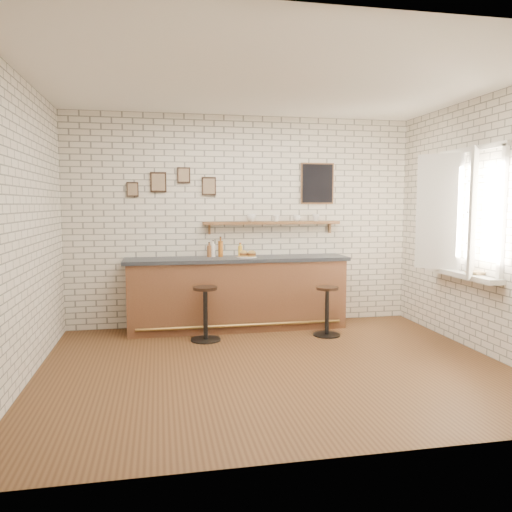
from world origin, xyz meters
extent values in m
plane|color=brown|center=(0.00, 0.00, 0.00)|extent=(5.00, 5.00, 0.00)
cube|color=brown|center=(-0.14, 1.70, 0.48)|extent=(3.00, 0.58, 0.96)
cube|color=#2D333A|center=(-0.14, 1.70, 0.98)|extent=(3.10, 0.62, 0.05)
cylinder|color=olive|center=(-0.14, 1.38, 0.12)|extent=(2.79, 0.04, 0.04)
cylinder|color=white|center=(-0.01, 1.68, 1.02)|extent=(0.28, 0.28, 0.01)
cylinder|color=#E2A04F|center=(0.05, 1.70, 1.02)|extent=(0.05, 0.05, 0.00)
cylinder|color=#E2A04F|center=(0.03, 1.67, 1.02)|extent=(0.05, 0.05, 0.00)
cylinder|color=#E2A04F|center=(-0.11, 1.76, 1.02)|extent=(0.06, 0.06, 0.00)
cylinder|color=#E2A04F|center=(0.02, 1.72, 1.02)|extent=(0.06, 0.06, 0.00)
cylinder|color=#E2A04F|center=(-0.12, 1.64, 1.02)|extent=(0.06, 0.06, 0.00)
cylinder|color=#E2A04F|center=(0.06, 1.68, 1.02)|extent=(0.04, 0.04, 0.00)
cylinder|color=#E2A04F|center=(-0.02, 1.63, 1.02)|extent=(0.05, 0.05, 0.00)
cylinder|color=#E2A04F|center=(-0.11, 1.62, 1.02)|extent=(0.04, 0.04, 0.00)
cylinder|color=#E2A04F|center=(-0.16, 1.70, 1.02)|extent=(0.05, 0.05, 0.00)
cylinder|color=#E2A04F|center=(0.03, 1.63, 1.02)|extent=(0.06, 0.06, 0.00)
cylinder|color=#E2A04F|center=(-0.10, 1.69, 1.02)|extent=(0.04, 0.04, 0.00)
cylinder|color=brown|center=(-0.52, 1.83, 1.09)|extent=(0.06, 0.06, 0.16)
cylinder|color=brown|center=(-0.52, 1.83, 1.19)|extent=(0.02, 0.02, 0.04)
cylinder|color=black|center=(-0.52, 1.83, 1.21)|extent=(0.03, 0.03, 0.01)
cylinder|color=white|center=(-0.46, 1.83, 1.10)|extent=(0.06, 0.06, 0.18)
cylinder|color=white|center=(-0.46, 1.83, 1.21)|extent=(0.02, 0.02, 0.04)
cylinder|color=black|center=(-0.46, 1.83, 1.24)|extent=(0.02, 0.02, 0.01)
cylinder|color=brown|center=(-0.36, 1.83, 1.12)|extent=(0.07, 0.07, 0.22)
cylinder|color=brown|center=(-0.36, 1.83, 1.26)|extent=(0.02, 0.02, 0.05)
cylinder|color=black|center=(-0.36, 1.83, 1.29)|extent=(0.03, 0.03, 0.01)
cylinder|color=gold|center=(-0.08, 1.83, 1.09)|extent=(0.06, 0.06, 0.15)
cylinder|color=gold|center=(-0.08, 1.83, 1.18)|extent=(0.03, 0.03, 0.03)
cylinder|color=maroon|center=(-0.08, 1.83, 1.20)|extent=(0.03, 0.03, 0.01)
cylinder|color=black|center=(-0.64, 1.16, 0.01)|extent=(0.39, 0.39, 0.02)
cylinder|color=black|center=(-0.64, 1.16, 0.34)|extent=(0.06, 0.06, 0.64)
cylinder|color=black|center=(-0.64, 1.16, 0.68)|extent=(0.37, 0.37, 0.04)
cylinder|color=black|center=(0.97, 1.10, 0.01)|extent=(0.37, 0.37, 0.02)
cylinder|color=black|center=(0.97, 1.10, 0.32)|extent=(0.05, 0.05, 0.60)
cylinder|color=black|center=(0.97, 1.10, 0.64)|extent=(0.37, 0.37, 0.04)
cube|color=brown|center=(0.40, 1.90, 1.48)|extent=(2.00, 0.18, 0.04)
cube|color=brown|center=(-0.50, 1.97, 1.40)|extent=(0.03, 0.04, 0.16)
cube|color=brown|center=(1.30, 1.97, 1.40)|extent=(0.03, 0.04, 0.16)
imported|color=white|center=(0.10, 1.90, 1.55)|extent=(0.17, 0.17, 0.11)
imported|color=white|center=(0.46, 1.90, 1.55)|extent=(0.14, 0.14, 0.09)
imported|color=white|center=(0.77, 1.90, 1.54)|extent=(0.12, 0.12, 0.09)
imported|color=white|center=(1.06, 1.90, 1.55)|extent=(0.15, 0.15, 0.10)
cube|color=black|center=(-1.20, 1.98, 2.05)|extent=(0.22, 0.02, 0.28)
cube|color=black|center=(-0.85, 1.98, 2.15)|extent=(0.18, 0.02, 0.22)
cube|color=black|center=(-0.50, 1.98, 2.00)|extent=(0.20, 0.02, 0.26)
cube|color=black|center=(-1.55, 1.98, 1.95)|extent=(0.16, 0.02, 0.20)
cube|color=black|center=(1.10, 1.98, 2.05)|extent=(0.46, 0.02, 0.56)
cube|color=white|center=(2.40, 0.30, 0.90)|extent=(0.20, 1.35, 0.06)
cube|color=white|center=(2.47, 0.30, 2.40)|extent=(0.05, 1.30, 0.06)
cube|color=white|center=(2.47, 0.30, 0.90)|extent=(0.05, 1.30, 0.06)
cube|color=white|center=(2.47, -0.30, 1.65)|extent=(0.05, 0.06, 1.50)
cube|color=white|center=(2.47, 0.90, 1.65)|extent=(0.05, 0.06, 1.50)
cube|color=white|center=(2.32, 0.00, 1.65)|extent=(0.40, 0.46, 1.46)
cube|color=white|center=(2.32, 0.60, 1.65)|extent=(0.40, 0.46, 1.46)
imported|color=tan|center=(2.38, 0.09, 0.94)|extent=(0.18, 0.24, 0.02)
imported|color=tan|center=(2.38, 0.09, 0.96)|extent=(0.19, 0.23, 0.02)
camera|label=1|loc=(-1.20, -5.12, 1.75)|focal=35.00mm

